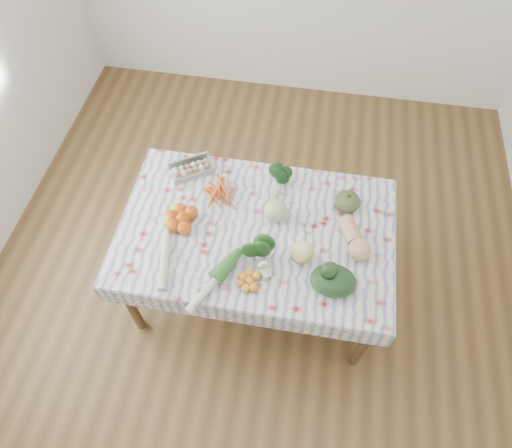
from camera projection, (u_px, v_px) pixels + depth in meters
name	position (u px, v px, depth m)	size (l,w,h in m)	color
ground	(256.00, 285.00, 3.38)	(4.50, 4.50, 0.00)	brown
dining_table	(256.00, 237.00, 2.81)	(1.60, 1.00, 0.75)	brown
tablecloth	(256.00, 230.00, 2.75)	(1.66, 1.06, 0.01)	silver
egg_carton	(192.00, 171.00, 2.95)	(0.27, 0.11, 0.07)	#A2A29E
carrot_bunch	(222.00, 196.00, 2.86)	(0.22, 0.20, 0.04)	#CF5518
kale_bunch	(278.00, 178.00, 2.88)	(0.15, 0.14, 0.14)	#153914
kabocha_squash	(347.00, 201.00, 2.79)	(0.16, 0.16, 0.11)	#435328
cabbage	(276.00, 211.00, 2.73)	(0.14, 0.14, 0.14)	#B5CB81
butternut_squash	(355.00, 238.00, 2.63)	(0.13, 0.28, 0.13)	tan
orange_cluster	(182.00, 219.00, 2.73)	(0.27, 0.27, 0.09)	#D65210
broccoli	(259.00, 255.00, 2.57)	(0.17, 0.17, 0.12)	#1A4916
mandarin_cluster	(250.00, 280.00, 2.52)	(0.17, 0.17, 0.05)	orange
grapefruit	(303.00, 252.00, 2.58)	(0.13, 0.13, 0.13)	#E7E375
spinach_bag	(333.00, 281.00, 2.49)	(0.25, 0.20, 0.11)	black
daikon	(164.00, 263.00, 2.59)	(0.05, 0.05, 0.36)	beige
leek	(214.00, 282.00, 2.52)	(0.05, 0.05, 0.44)	beige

